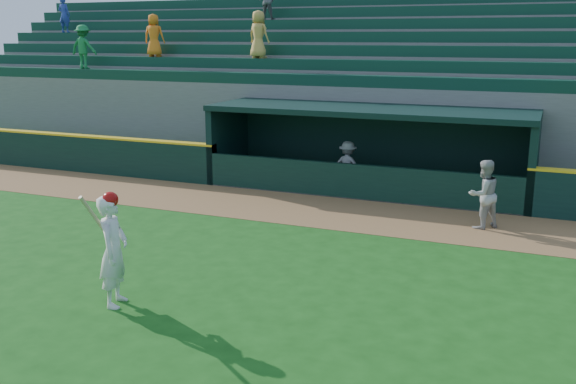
# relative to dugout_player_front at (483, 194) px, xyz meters

# --- Properties ---
(ground) EXTENTS (120.00, 120.00, 0.00)m
(ground) POSITION_rel_dugout_player_front_xyz_m (-3.62, -4.96, -0.83)
(ground) COLOR #154D13
(ground) RESTS_ON ground
(warning_track) EXTENTS (40.00, 3.00, 0.01)m
(warning_track) POSITION_rel_dugout_player_front_xyz_m (-3.62, -0.06, -0.82)
(warning_track) COLOR brown
(warning_track) RESTS_ON ground
(field_wall_left) EXTENTS (15.50, 0.30, 1.20)m
(field_wall_left) POSITION_rel_dugout_player_front_xyz_m (-15.87, 1.59, -0.23)
(field_wall_left) COLOR black
(field_wall_left) RESTS_ON ground
(wall_stripe_left) EXTENTS (15.50, 0.32, 0.06)m
(wall_stripe_left) POSITION_rel_dugout_player_front_xyz_m (-15.87, 1.59, 0.40)
(wall_stripe_left) COLOR yellow
(wall_stripe_left) RESTS_ON field_wall_left
(dugout_player_front) EXTENTS (1.01, 1.01, 1.66)m
(dugout_player_front) POSITION_rel_dugout_player_front_xyz_m (0.00, 0.00, 0.00)
(dugout_player_front) COLOR #A9A9A4
(dugout_player_front) RESTS_ON ground
(dugout_player_inside) EXTENTS (0.98, 0.62, 1.46)m
(dugout_player_inside) POSITION_rel_dugout_player_front_xyz_m (-4.15, 2.52, -0.10)
(dugout_player_inside) COLOR #A1A19C
(dugout_player_inside) RESTS_ON ground
(dugout) EXTENTS (9.40, 2.80, 2.46)m
(dugout) POSITION_rel_dugout_player_front_xyz_m (-3.62, 3.04, 0.53)
(dugout) COLOR slate
(dugout) RESTS_ON ground
(stands) EXTENTS (34.50, 6.25, 6.99)m
(stands) POSITION_rel_dugout_player_front_xyz_m (-3.63, 7.61, 1.56)
(stands) COLOR slate
(stands) RESTS_ON ground
(batter_at_plate) EXTENTS (0.65, 0.88, 2.00)m
(batter_at_plate) POSITION_rel_dugout_player_front_xyz_m (-5.26, -7.07, 0.16)
(batter_at_plate) COLOR silver
(batter_at_plate) RESTS_ON ground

